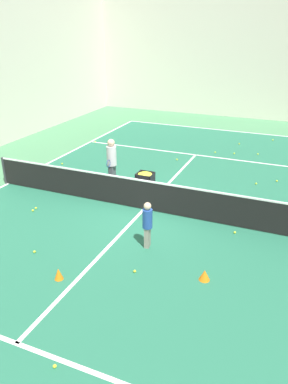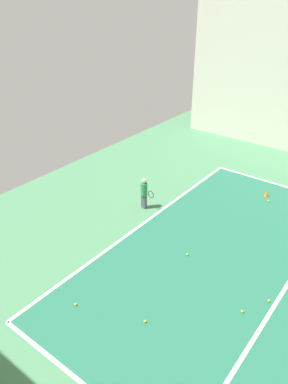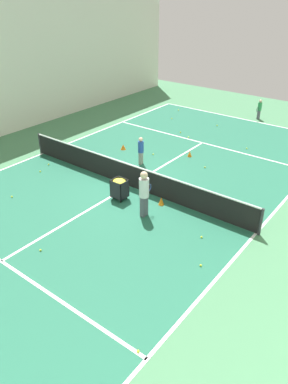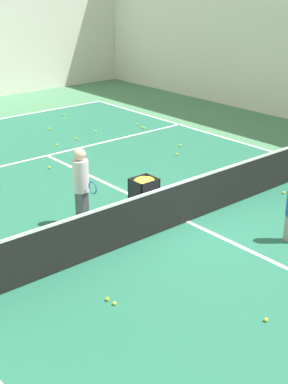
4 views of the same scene
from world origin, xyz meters
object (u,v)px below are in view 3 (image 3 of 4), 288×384
child_midcourt (141,149)px  training_cone_0 (161,201)px  ball_cart (119,186)px  tennis_net (129,175)px  coach_at_net (144,191)px  player_near_baseline (259,108)px

child_midcourt → training_cone_0: (-2.91, 2.46, -0.60)m
child_midcourt → ball_cart: (-1.36, 3.09, -0.16)m
tennis_net → coach_at_net: size_ratio=6.45×
training_cone_0 → player_near_baseline: bearing=-84.4°
coach_at_net → ball_cart: (1.48, -0.36, -0.42)m
tennis_net → training_cone_0: (-1.94, 0.41, -0.38)m
tennis_net → player_near_baseline: player_near_baseline is taller
child_midcourt → player_near_baseline: bearing=164.4°
coach_at_net → child_midcourt: 4.48m
tennis_net → player_near_baseline: bearing=-93.6°
child_midcourt → training_cone_0: bearing=44.1°
player_near_baseline → tennis_net: bearing=4.6°
coach_at_net → child_midcourt: bearing=38.5°
coach_at_net → training_cone_0: (-0.06, -0.99, -0.86)m
player_near_baseline → ball_cart: (0.35, 12.81, -0.10)m
tennis_net → training_cone_0: size_ratio=37.21×
player_near_baseline → coach_at_net: (-1.13, 13.17, 0.33)m
training_cone_0 → coach_at_net: bearing=86.3°
tennis_net → player_near_baseline: (-0.75, -11.76, 0.16)m
child_midcourt → training_cone_0: size_ratio=4.27×
player_near_baseline → child_midcourt: (1.71, 9.72, 0.06)m
ball_cart → training_cone_0: ball_cart is taller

